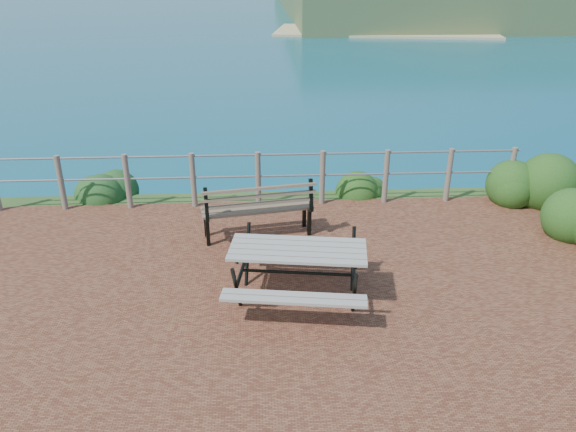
# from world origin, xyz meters

# --- Properties ---
(ground) EXTENTS (10.00, 7.00, 0.12)m
(ground) POSITION_xyz_m (0.00, 0.00, 0.00)
(ground) COLOR brown
(ground) RESTS_ON ground
(safety_railing) EXTENTS (9.40, 0.10, 1.00)m
(safety_railing) POSITION_xyz_m (0.00, 3.35, 0.57)
(safety_railing) COLOR #6B5B4C
(safety_railing) RESTS_ON ground
(picnic_table) EXTENTS (1.82, 1.50, 0.73)m
(picnic_table) POSITION_xyz_m (0.49, 0.26, 0.47)
(picnic_table) COLOR gray
(picnic_table) RESTS_ON ground
(park_bench) EXTENTS (1.81, 0.73, 0.99)m
(park_bench) POSITION_xyz_m (-0.02, 2.11, 0.65)
(park_bench) COLOR brown
(park_bench) RESTS_ON ground
(shrub_right_edge) EXTENTS (1.19, 1.19, 1.69)m
(shrub_right_edge) POSITION_xyz_m (4.89, 3.45, 0.00)
(shrub_right_edge) COLOR #214816
(shrub_right_edge) RESTS_ON ground
(shrub_lip_west) EXTENTS (0.87, 0.87, 0.65)m
(shrub_lip_west) POSITION_xyz_m (-2.88, 3.95, 0.00)
(shrub_lip_west) COLOR #1C4B1E
(shrub_lip_west) RESTS_ON ground
(shrub_lip_east) EXTENTS (0.83, 0.83, 0.60)m
(shrub_lip_east) POSITION_xyz_m (2.01, 3.91, 0.00)
(shrub_lip_east) COLOR #214816
(shrub_lip_east) RESTS_ON ground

